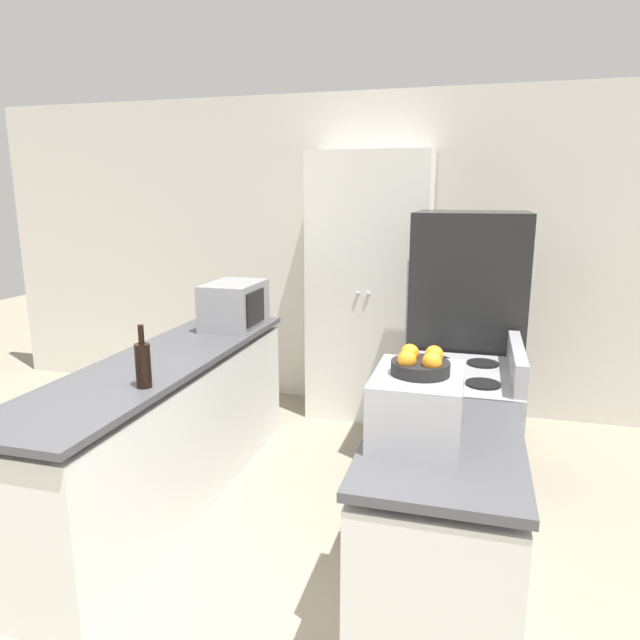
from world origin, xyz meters
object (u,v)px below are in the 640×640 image
(toaster_oven, at_px, (417,405))
(stove, at_px, (454,448))
(fruit_bowl, at_px, (420,364))
(pantry_cabinet, at_px, (369,288))
(refrigerator, at_px, (465,343))
(microwave, at_px, (235,305))
(wine_bottle, at_px, (143,364))

(toaster_oven, bearing_deg, stove, 81.71)
(fruit_bowl, bearing_deg, pantry_cabinet, 104.99)
(refrigerator, bearing_deg, pantry_cabinet, 136.56)
(pantry_cabinet, xyz_separation_m, microwave, (-0.79, -0.86, -0.02))
(pantry_cabinet, relative_size, refrigerator, 1.25)
(refrigerator, distance_m, fruit_bowl, 1.68)
(pantry_cabinet, height_order, refrigerator, pantry_cabinet)
(toaster_oven, bearing_deg, fruit_bowl, -58.59)
(microwave, bearing_deg, refrigerator, 4.32)
(stove, xyz_separation_m, fruit_bowl, (-0.12, -0.89, 0.73))
(pantry_cabinet, bearing_deg, wine_bottle, -108.09)
(toaster_oven, bearing_deg, refrigerator, 84.78)
(wine_bottle, relative_size, fruit_bowl, 1.41)
(stove, distance_m, microwave, 1.77)
(pantry_cabinet, bearing_deg, toaster_oven, -75.12)
(stove, bearing_deg, refrigerator, 88.32)
(wine_bottle, bearing_deg, stove, 23.92)
(refrigerator, bearing_deg, microwave, -175.68)
(wine_bottle, height_order, toaster_oven, wine_bottle)
(refrigerator, xyz_separation_m, microwave, (-1.57, -0.12, 0.20))
(microwave, xyz_separation_m, wine_bottle, (0.09, -1.29, -0.04))
(refrigerator, xyz_separation_m, toaster_oven, (-0.15, -1.63, 0.17))
(stove, relative_size, refrigerator, 0.62)
(stove, relative_size, microwave, 2.10)
(pantry_cabinet, relative_size, stove, 2.03)
(toaster_oven, distance_m, fruit_bowl, 0.17)
(refrigerator, bearing_deg, toaster_oven, -95.22)
(stove, bearing_deg, wine_bottle, -156.08)
(refrigerator, bearing_deg, wine_bottle, -136.44)
(wine_bottle, bearing_deg, fruit_bowl, -10.13)
(microwave, relative_size, wine_bottle, 1.60)
(microwave, xyz_separation_m, fruit_bowl, (1.43, -1.53, 0.14))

